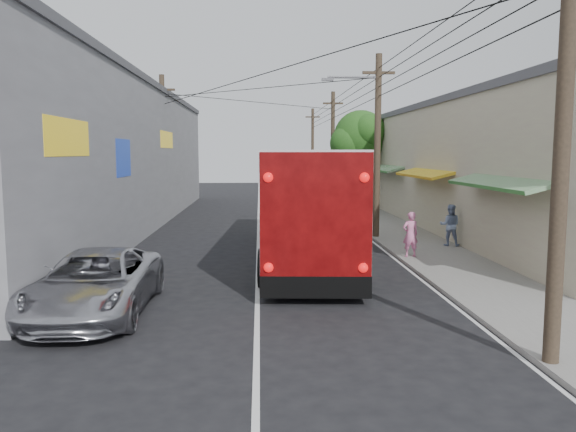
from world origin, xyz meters
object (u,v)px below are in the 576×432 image
object	(u,v)px
jeepney	(96,283)
parked_car_mid	(319,202)
coach_bus	(309,202)
pedestrian_far	(450,225)
parked_suv	(330,209)
parked_car_far	(314,191)
pedestrian_near	(410,234)

from	to	relation	value
jeepney	parked_car_mid	world-z (taller)	jeepney
coach_bus	pedestrian_far	xyz separation A→B (m)	(5.72, 1.43, -1.06)
parked_suv	parked_car_mid	bearing A→B (deg)	93.70
parked_car_far	pedestrian_near	distance (m)	25.25
parked_car_far	pedestrian_far	bearing A→B (deg)	-90.07
coach_bus	pedestrian_far	size ratio (longest dim) A/B	8.24
coach_bus	parked_suv	bearing A→B (deg)	81.77
parked_car_far	jeepney	bearing A→B (deg)	-112.60
coach_bus	parked_suv	world-z (taller)	coach_bus
parked_suv	parked_car_mid	xyz separation A→B (m)	(0.00, 5.75, -0.13)
jeepney	pedestrian_far	world-z (taller)	pedestrian_far
coach_bus	parked_suv	xyz separation A→B (m)	(1.92, 9.06, -1.18)
parked_car_far	pedestrian_far	xyz separation A→B (m)	(3.19, -22.96, 0.20)
pedestrian_near	pedestrian_far	distance (m)	3.16
coach_bus	parked_suv	size ratio (longest dim) A/B	2.41
parked_suv	parked_car_far	distance (m)	15.34
coach_bus	jeepney	xyz separation A→B (m)	(-5.68, -7.08, -1.26)
jeepney	pedestrian_near	world-z (taller)	pedestrian_near
parked_car_far	parked_suv	bearing A→B (deg)	-100.25
coach_bus	pedestrian_near	bearing A→B (deg)	-9.59
coach_bus	parked_suv	distance (m)	9.34
jeepney	pedestrian_far	bearing A→B (deg)	36.39
parked_car_mid	parked_car_far	size ratio (longest dim) A/B	0.90
jeepney	parked_suv	xyz separation A→B (m)	(7.60, 16.14, 0.07)
coach_bus	pedestrian_far	world-z (taller)	coach_bus
parked_car_far	pedestrian_near	bearing A→B (deg)	-95.73
parked_suv	pedestrian_far	size ratio (longest dim) A/B	3.42
jeepney	parked_car_mid	distance (m)	23.18
parked_suv	jeepney	bearing A→B (deg)	-111.51
coach_bus	jeepney	distance (m)	9.17
pedestrian_near	jeepney	bearing A→B (deg)	24.24
parked_car_mid	pedestrian_far	bearing A→B (deg)	-74.90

